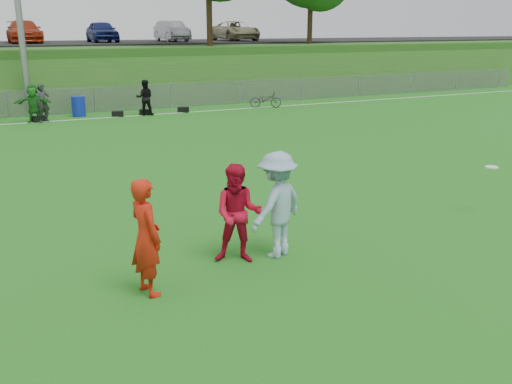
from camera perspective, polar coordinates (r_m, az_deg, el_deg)
ground at (r=11.34m, az=3.27°, el=-5.20°), size 120.00×120.00×0.00m
sideline_far at (r=28.00m, az=-15.02°, el=7.18°), size 60.00×0.10×0.01m
fence at (r=29.86m, az=-15.87°, el=8.89°), size 58.00×0.06×1.30m
berm at (r=40.62m, az=-18.86°, el=11.64°), size 120.00×18.00×3.00m
parking_lot at (r=42.53m, az=-19.43°, el=13.86°), size 120.00×12.00×0.10m
car_row at (r=41.40m, az=-21.00°, el=14.74°), size 32.04×5.18×1.44m
spectator_row at (r=27.50m, az=-21.05°, el=8.28°), size 9.61×0.85×1.69m
gear_bags at (r=28.27m, az=-13.13°, el=7.65°), size 7.43×0.51×0.26m
player_red_left at (r=9.14m, az=-10.94°, el=-4.45°), size 0.60×0.78×1.91m
player_red_center at (r=10.20m, az=-1.78°, el=-2.20°), size 1.11×1.02×1.82m
player_blue at (r=10.45m, az=2.13°, el=-1.29°), size 1.47×1.22×1.99m
frisbee at (r=13.79m, az=22.51°, el=2.31°), size 0.28×0.28×0.03m
recycling_bin at (r=28.76m, az=-17.32°, el=8.17°), size 0.72×0.72×0.95m
bicycle at (r=30.52m, az=0.97°, el=9.24°), size 1.75×1.19×0.87m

